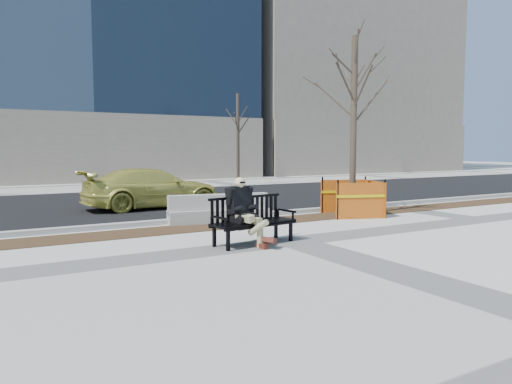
% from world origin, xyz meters
% --- Properties ---
extents(ground, '(120.00, 120.00, 0.00)m').
position_xyz_m(ground, '(0.00, 0.00, 0.00)').
color(ground, beige).
rests_on(ground, ground).
extents(mulch_strip, '(40.00, 1.20, 0.02)m').
position_xyz_m(mulch_strip, '(0.00, 2.60, 0.00)').
color(mulch_strip, '#47301C').
rests_on(mulch_strip, ground).
extents(asphalt_street, '(60.00, 10.40, 0.01)m').
position_xyz_m(asphalt_street, '(0.00, 8.80, 0.00)').
color(asphalt_street, black).
rests_on(asphalt_street, ground).
extents(curb, '(60.00, 0.25, 0.12)m').
position_xyz_m(curb, '(0.00, 3.55, 0.06)').
color(curb, '#9E9B93').
rests_on(curb, ground).
extents(building_right, '(20.00, 12.00, 25.00)m').
position_xyz_m(building_right, '(22.00, 26.00, 12.50)').
color(building_right, gray).
rests_on(building_right, ground).
extents(bench, '(1.93, 0.92, 0.99)m').
position_xyz_m(bench, '(-0.86, 0.16, 0.00)').
color(bench, black).
rests_on(bench, ground).
extents(seated_man, '(0.72, 1.05, 1.37)m').
position_xyz_m(seated_man, '(-1.11, 0.18, 0.00)').
color(seated_man, black).
rests_on(seated_man, ground).
extents(tree_fence, '(2.83, 2.83, 5.52)m').
position_xyz_m(tree_fence, '(3.70, 2.35, 0.00)').
color(tree_fence, orange).
rests_on(tree_fence, ground).
extents(sedan, '(4.61, 2.05, 1.32)m').
position_xyz_m(sedan, '(-0.80, 6.99, 0.00)').
color(sedan, gold).
rests_on(sedan, ground).
extents(jersey_barrier_left, '(2.73, 1.01, 0.77)m').
position_xyz_m(jersey_barrier_left, '(-0.26, 3.09, 0.00)').
color(jersey_barrier_left, '#A3A098').
rests_on(jersey_barrier_left, ground).
extents(far_tree_right, '(2.49, 2.49, 5.28)m').
position_xyz_m(far_tree_right, '(6.36, 14.61, 0.00)').
color(far_tree_right, '#44362B').
rests_on(far_tree_right, ground).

